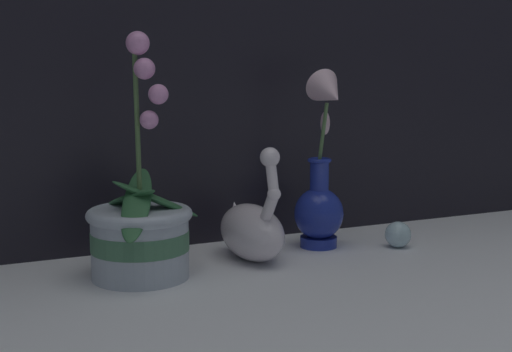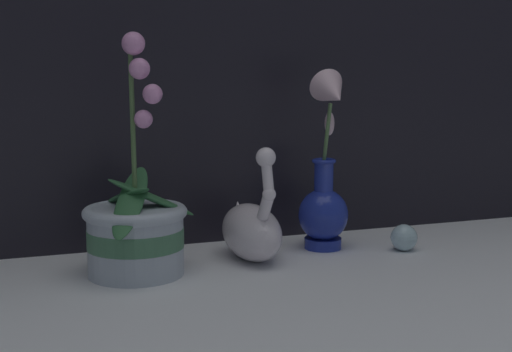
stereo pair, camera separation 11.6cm
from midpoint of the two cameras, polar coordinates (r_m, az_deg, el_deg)
name	(u,v)px [view 2 (the right image)]	position (r m, az deg, el deg)	size (l,w,h in m)	color
ground_plane	(286,280)	(1.16, 5.30, -8.35)	(2.80, 2.80, 0.00)	white
orchid_potted_plant	(136,229)	(1.18, -6.85, -4.25)	(0.19, 0.21, 0.40)	#B2BCCC
swan_figurine	(251,229)	(1.27, 2.22, -4.25)	(0.09, 0.20, 0.21)	white
blue_vase	(325,189)	(1.35, 8.02, -1.07)	(0.09, 0.12, 0.34)	navy
glass_sphere	(404,238)	(1.38, 14.14, -4.83)	(0.05, 0.05, 0.05)	silver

